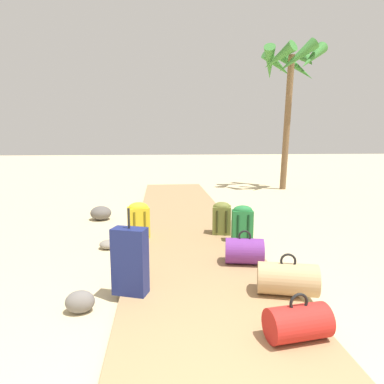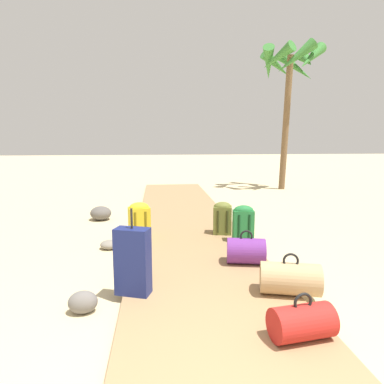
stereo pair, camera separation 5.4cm
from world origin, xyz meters
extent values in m
plane|color=#CCB789|center=(0.00, 4.21, 0.00)|extent=(60.00, 60.00, 0.00)
cube|color=#9E7A51|center=(0.00, 5.26, 0.04)|extent=(1.83, 10.51, 0.08)
cylinder|color=red|center=(0.60, 1.10, 0.22)|extent=(0.54, 0.35, 0.28)
torus|color=black|center=(0.60, 1.10, 0.39)|extent=(0.17, 0.05, 0.16)
cylinder|color=tan|center=(0.81, 1.88, 0.25)|extent=(0.67, 0.48, 0.33)
torus|color=black|center=(0.81, 1.88, 0.44)|extent=(0.16, 0.07, 0.16)
cylinder|color=#6B2D84|center=(0.59, 2.78, 0.25)|extent=(0.54, 0.42, 0.33)
torus|color=black|center=(0.59, 2.78, 0.44)|extent=(0.17, 0.06, 0.16)
cube|color=olive|center=(0.55, 4.18, 0.32)|extent=(0.35, 0.30, 0.47)
ellipsoid|color=olive|center=(0.55, 4.18, 0.55)|extent=(0.33, 0.29, 0.15)
cylinder|color=#333516|center=(0.45, 4.08, 0.32)|extent=(0.04, 0.04, 0.38)
cylinder|color=#333516|center=(0.60, 4.05, 0.32)|extent=(0.04, 0.04, 0.38)
cube|color=#237538|center=(0.79, 3.71, 0.33)|extent=(0.34, 0.22, 0.50)
ellipsoid|color=#237538|center=(0.79, 3.71, 0.58)|extent=(0.32, 0.21, 0.16)
cylinder|color=#113A1C|center=(0.70, 3.62, 0.33)|extent=(0.04, 0.04, 0.40)
cylinder|color=#113A1C|center=(0.86, 3.61, 0.33)|extent=(0.04, 0.04, 0.40)
cube|color=navy|center=(-0.81, 2.06, 0.43)|extent=(0.39, 0.29, 0.70)
cylinder|color=black|center=(-0.81, 2.06, 0.89)|extent=(0.02, 0.02, 0.21)
cube|color=gold|center=(-0.84, 4.10, 0.33)|extent=(0.38, 0.30, 0.50)
ellipsoid|color=gold|center=(-0.84, 4.10, 0.58)|extent=(0.36, 0.28, 0.17)
cylinder|color=#6D5E11|center=(-0.90, 3.96, 0.33)|extent=(0.04, 0.04, 0.40)
cylinder|color=#6D5E11|center=(-0.73, 4.00, 0.33)|extent=(0.04, 0.04, 0.40)
cylinder|color=brown|center=(3.64, 9.41, 2.13)|extent=(0.20, 0.50, 4.26)
cone|color=#387A33|center=(4.20, 9.33, 4.12)|extent=(0.54, 1.21, 0.83)
cone|color=#387A33|center=(4.09, 9.97, 4.05)|extent=(1.27, 1.11, 1.18)
cone|color=#387A33|center=(3.45, 9.97, 4.10)|extent=(1.25, 0.73, 0.92)
cone|color=#387A33|center=(3.07, 9.62, 4.05)|extent=(0.74, 1.23, 1.06)
cone|color=#387A33|center=(3.17, 9.10, 4.13)|extent=(0.95, 1.19, 0.80)
cone|color=#387A33|center=(3.61, 8.76, 4.06)|extent=(1.27, 0.43, 1.10)
cone|color=#387A33|center=(4.13, 8.85, 4.09)|extent=(1.34, 1.22, 1.08)
ellipsoid|color=gray|center=(-1.29, 3.80, 0.07)|extent=(0.32, 0.30, 0.13)
ellipsoid|color=slate|center=(-1.28, 1.85, 0.11)|extent=(0.29, 0.23, 0.22)
ellipsoid|color=#5B5651|center=(-1.72, 5.72, 0.14)|extent=(0.61, 0.60, 0.29)
camera|label=1|loc=(-0.49, -1.30, 1.68)|focal=31.46mm
camera|label=2|loc=(-0.54, -1.30, 1.68)|focal=31.46mm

